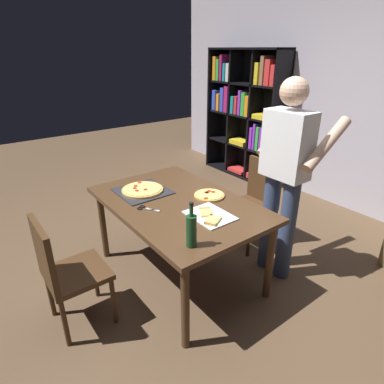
{
  "coord_description": "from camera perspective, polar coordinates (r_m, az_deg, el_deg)",
  "views": [
    {
      "loc": [
        2.04,
        -1.39,
        1.94
      ],
      "look_at": [
        0.0,
        0.15,
        0.8
      ],
      "focal_mm": 30.24,
      "sensor_mm": 36.0,
      "label": 1
    }
  ],
  "objects": [
    {
      "name": "second_pizza_plain",
      "position": [
        2.83,
        3.07,
        -0.55
      ],
      "size": [
        0.27,
        0.27,
        0.03
      ],
      "color": "tan",
      "rests_on": "dining_table"
    },
    {
      "name": "pizza_slices_on_towel",
      "position": [
        2.49,
        3.11,
        -4.19
      ],
      "size": [
        0.36,
        0.28,
        0.03
      ],
      "color": "white",
      "rests_on": "dining_table"
    },
    {
      "name": "wine_bottle",
      "position": [
        2.09,
        -0.11,
        -6.72
      ],
      "size": [
        0.07,
        0.07,
        0.32
      ],
      "color": "#194723",
      "rests_on": "dining_table"
    },
    {
      "name": "chair_far_side",
      "position": [
        3.44,
        11.24,
        -0.95
      ],
      "size": [
        0.42,
        0.42,
        0.9
      ],
      "color": "#472D19",
      "rests_on": "ground_plane"
    },
    {
      "name": "bookshelf",
      "position": [
        5.28,
        9.52,
        13.71
      ],
      "size": [
        1.4,
        0.35,
        1.95
      ],
      "color": "black",
      "rests_on": "ground_plane"
    },
    {
      "name": "pepperoni_pizza_on_tray",
      "position": [
        2.95,
        -8.72,
        0.33
      ],
      "size": [
        0.43,
        0.43,
        0.04
      ],
      "color": "#2D2D33",
      "rests_on": "dining_table"
    },
    {
      "name": "dining_table",
      "position": [
        2.77,
        -2.48,
        -3.09
      ],
      "size": [
        1.53,
        1.01,
        0.75
      ],
      "color": "#4C331E",
      "rests_on": "ground_plane"
    },
    {
      "name": "person_serving_pizza",
      "position": [
        2.82,
        16.17,
        3.6
      ],
      "size": [
        0.55,
        0.54,
        1.75
      ],
      "color": "#38476B",
      "rests_on": "ground_plane"
    },
    {
      "name": "ground_plane",
      "position": [
        3.13,
        -2.26,
        -14.17
      ],
      "size": [
        12.0,
        12.0,
        0.0
      ],
      "primitive_type": "plane",
      "color": "brown"
    },
    {
      "name": "back_wall",
      "position": [
        4.51,
        26.64,
        14.75
      ],
      "size": [
        6.4,
        0.1,
        2.8
      ],
      "primitive_type": "cube",
      "color": "#BCB7C6",
      "rests_on": "ground_plane"
    },
    {
      "name": "chair_near_camera",
      "position": [
        2.52,
        -21.72,
        -12.44
      ],
      "size": [
        0.42,
        0.42,
        0.9
      ],
      "color": "#472D19",
      "rests_on": "ground_plane"
    },
    {
      "name": "kitchen_scissors",
      "position": [
        2.64,
        -8.26,
        -2.86
      ],
      "size": [
        0.19,
        0.14,
        0.01
      ],
      "color": "silver",
      "rests_on": "dining_table"
    }
  ]
}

